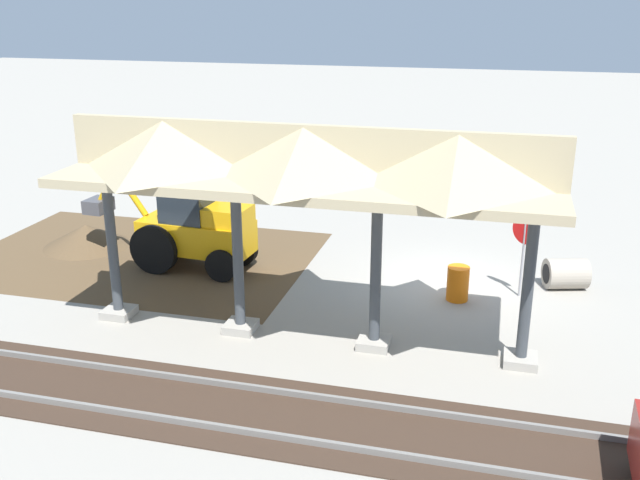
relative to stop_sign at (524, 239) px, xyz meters
name	(u,v)px	position (x,y,z in m)	size (l,w,h in m)	color
ground_plane	(448,284)	(1.86, -0.35, -1.57)	(120.00, 120.00, 0.00)	gray
dirt_work_zone	(141,256)	(10.97, -0.18, -1.57)	(10.12, 7.00, 0.01)	brown
platform_canopy	(304,160)	(4.72, 3.74, 2.57)	(10.66, 3.20, 4.90)	#9E998E
rail_tracks	(412,435)	(1.86, 6.94, -1.54)	(60.00, 2.58, 0.15)	slate
stop_sign	(524,239)	(0.00, 0.00, 0.00)	(0.62, 0.48, 2.19)	gray
backhoe	(191,225)	(9.05, 0.23, -0.30)	(5.15, 1.89, 2.82)	orange
dirt_mound	(87,246)	(13.03, -0.61, -1.57)	(5.29, 5.29, 1.40)	brown
concrete_pipe	(566,274)	(-1.17, -0.86, -1.16)	(1.26, 1.09, 0.82)	#9E9384
traffic_barrel	(458,283)	(1.55, 0.66, -1.12)	(0.56, 0.56, 0.90)	orange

